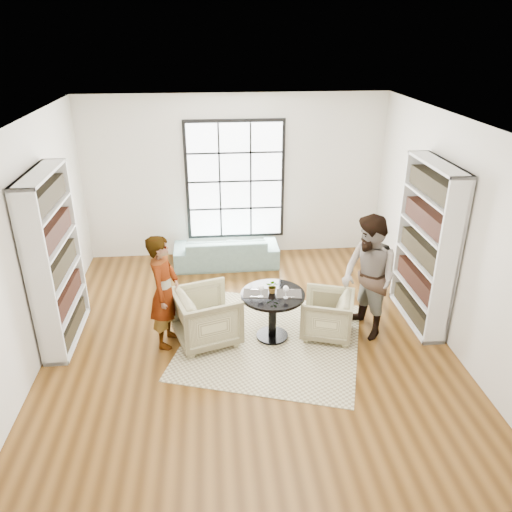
{
  "coord_description": "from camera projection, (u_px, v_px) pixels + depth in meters",
  "views": [
    {
      "loc": [
        -0.45,
        -5.92,
        4.03
      ],
      "look_at": [
        0.14,
        0.4,
        1.1
      ],
      "focal_mm": 35.0,
      "sensor_mm": 36.0,
      "label": 1
    }
  ],
  "objects": [
    {
      "name": "pedestal_table",
      "position": [
        273.0,
        306.0,
        6.9
      ],
      "size": [
        0.88,
        0.88,
        0.71
      ],
      "rotation": [
        0.0,
        0.0,
        -0.13
      ],
      "color": "black",
      "rests_on": "ground"
    },
    {
      "name": "rug",
      "position": [
        271.0,
        340.0,
        7.04
      ],
      "size": [
        3.02,
        3.02,
        0.01
      ],
      "primitive_type": "cube",
      "rotation": [
        0.0,
        0.0,
        -0.31
      ],
      "color": "#BFB98F",
      "rests_on": "ground"
    },
    {
      "name": "placemat_left",
      "position": [
        256.0,
        293.0,
        6.81
      ],
      "size": [
        0.37,
        0.3,
        0.01
      ],
      "primitive_type": "cube",
      "rotation": [
        0.0,
        0.0,
        -0.13
      ],
      "color": "black",
      "rests_on": "pedestal_table"
    },
    {
      "name": "wine_glass_left",
      "position": [
        261.0,
        289.0,
        6.68
      ],
      "size": [
        0.08,
        0.08,
        0.18
      ],
      "color": "silver",
      "rests_on": "pedestal_table"
    },
    {
      "name": "person_left",
      "position": [
        164.0,
        291.0,
        6.66
      ],
      "size": [
        0.51,
        0.66,
        1.61
      ],
      "primitive_type": "imported",
      "rotation": [
        0.0,
        0.0,
        1.34
      ],
      "color": "gray",
      "rests_on": "ground"
    },
    {
      "name": "wine_glass_right",
      "position": [
        286.0,
        289.0,
        6.65
      ],
      "size": [
        0.08,
        0.08,
        0.18
      ],
      "color": "silver",
      "rests_on": "pedestal_table"
    },
    {
      "name": "ground",
      "position": [
        249.0,
        338.0,
        7.08
      ],
      "size": [
        6.0,
        6.0,
        0.0
      ],
      "primitive_type": "plane",
      "color": "brown"
    },
    {
      "name": "armchair_right",
      "position": [
        327.0,
        315.0,
        7.04
      ],
      "size": [
        0.89,
        0.88,
        0.65
      ],
      "primitive_type": "imported",
      "rotation": [
        0.0,
        0.0,
        -1.89
      ],
      "color": "tan",
      "rests_on": "ground"
    },
    {
      "name": "room_shell",
      "position": [
        245.0,
        242.0,
        7.04
      ],
      "size": [
        6.0,
        6.01,
        6.0
      ],
      "color": "silver",
      "rests_on": "ground"
    },
    {
      "name": "sofa",
      "position": [
        226.0,
        251.0,
        9.16
      ],
      "size": [
        1.9,
        0.76,
        0.55
      ],
      "primitive_type": "imported",
      "rotation": [
        0.0,
        0.0,
        3.15
      ],
      "color": "gray",
      "rests_on": "ground"
    },
    {
      "name": "cutlery_right",
      "position": [
        289.0,
        293.0,
        6.8
      ],
      "size": [
        0.17,
        0.24,
        0.01
      ],
      "primitive_type": null,
      "rotation": [
        0.0,
        0.0,
        -0.13
      ],
      "color": "silver",
      "rests_on": "placemat_right"
    },
    {
      "name": "cutlery_left",
      "position": [
        256.0,
        293.0,
        6.81
      ],
      "size": [
        0.17,
        0.24,
        0.01
      ],
      "primitive_type": null,
      "rotation": [
        0.0,
        0.0,
        -0.13
      ],
      "color": "silver",
      "rests_on": "placemat_left"
    },
    {
      "name": "armchair_left",
      "position": [
        207.0,
        317.0,
        6.89
      ],
      "size": [
        1.05,
        1.03,
        0.76
      ],
      "primitive_type": "imported",
      "rotation": [
        0.0,
        0.0,
        1.88
      ],
      "color": "tan",
      "rests_on": "ground"
    },
    {
      "name": "person_right",
      "position": [
        369.0,
        278.0,
        6.85
      ],
      "size": [
        0.92,
        1.04,
        1.78
      ],
      "primitive_type": "imported",
      "rotation": [
        0.0,
        0.0,
        -1.24
      ],
      "color": "gray",
      "rests_on": "ground"
    },
    {
      "name": "placemat_right",
      "position": [
        289.0,
        294.0,
        6.81
      ],
      "size": [
        0.37,
        0.3,
        0.01
      ],
      "primitive_type": "cube",
      "rotation": [
        0.0,
        0.0,
        -0.13
      ],
      "color": "black",
      "rests_on": "pedestal_table"
    },
    {
      "name": "flower_centerpiece",
      "position": [
        273.0,
        286.0,
        6.8
      ],
      "size": [
        0.21,
        0.2,
        0.19
      ],
      "primitive_type": "imported",
      "rotation": [
        0.0,
        0.0,
        -0.31
      ],
      "color": "gray",
      "rests_on": "pedestal_table"
    }
  ]
}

